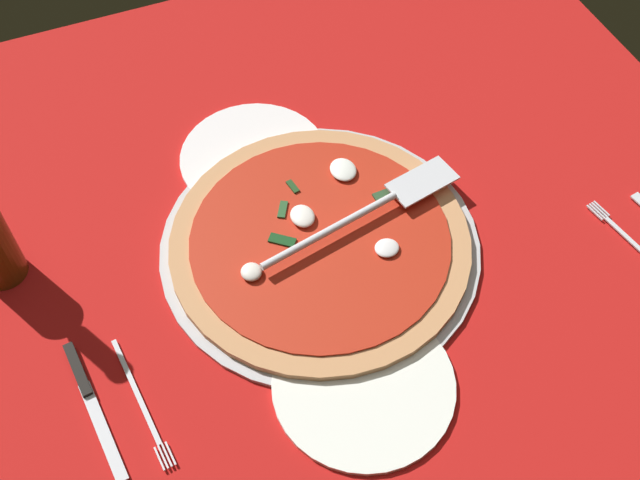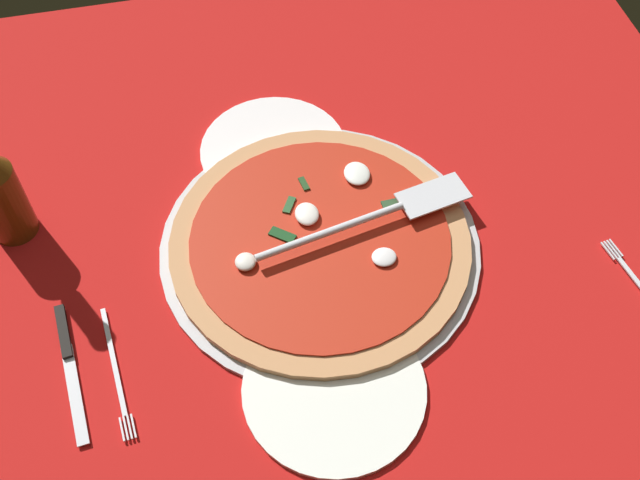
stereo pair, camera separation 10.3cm
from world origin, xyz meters
TOP-DOWN VIEW (x-y plane):
  - ground_plane at (0.00, 0.00)cm, footprint 113.78×113.78cm
  - checker_pattern at (-0.00, -0.00)cm, footprint 113.78×113.78cm
  - pizza_pan at (-1.52, 4.58)cm, footprint 42.45×42.45cm
  - dinner_plate_left at (-22.03, 7.56)cm, footprint 21.73×21.73cm
  - dinner_plate_right at (16.78, 7.37)cm, footprint 21.30×21.30cm
  - pizza at (-1.44, 4.55)cm, footprint 39.79×39.79cm
  - pizza_server at (-0.72, -2.58)cm, footprint 8.84×30.35cm
  - place_setting_far at (-12.67, 35.21)cm, footprint 19.87×13.14cm

SIDE VIEW (x-z plane):
  - ground_plane at x=0.00cm, z-range -0.80..0.00cm
  - checker_pattern at x=0.00cm, z-range 0.00..0.10cm
  - place_setting_far at x=-12.67cm, z-range -0.24..1.16cm
  - pizza_pan at x=-1.52cm, z-range 0.10..1.05cm
  - dinner_plate_left at x=-22.03cm, z-range 0.10..1.10cm
  - dinner_plate_right at x=16.78cm, z-range 0.10..1.10cm
  - pizza at x=-1.44cm, z-range 0.46..3.01cm
  - pizza_server at x=-0.72cm, z-range 3.46..4.46cm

